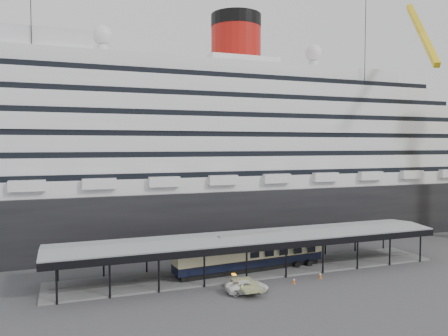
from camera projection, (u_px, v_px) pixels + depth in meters
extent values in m
plane|color=#3E3E40|center=(270.00, 282.00, 56.98)|extent=(200.00, 200.00, 0.00)
cube|color=black|center=(198.00, 210.00, 86.71)|extent=(130.00, 30.00, 10.00)
cylinder|color=#A6130D|center=(236.00, 48.00, 87.77)|extent=(10.00, 10.00, 9.00)
cylinder|color=black|center=(236.00, 21.00, 87.50)|extent=(10.10, 10.10, 2.50)
sphere|color=silver|center=(102.00, 35.00, 78.78)|extent=(3.60, 3.60, 3.60)
sphere|color=silver|center=(313.00, 53.00, 93.97)|extent=(3.60, 3.60, 3.60)
cube|color=slate|center=(254.00, 270.00, 61.66)|extent=(56.00, 8.00, 0.24)
cube|color=slate|center=(256.00, 271.00, 60.98)|extent=(54.00, 0.08, 0.10)
cube|color=slate|center=(252.00, 268.00, 62.33)|extent=(54.00, 0.08, 0.10)
cube|color=black|center=(268.00, 247.00, 57.22)|extent=(56.00, 0.18, 0.90)
cube|color=black|center=(242.00, 234.00, 65.65)|extent=(56.00, 0.18, 0.90)
cube|color=slate|center=(254.00, 235.00, 61.40)|extent=(56.00, 9.00, 0.24)
cylinder|color=black|center=(33.00, 107.00, 66.05)|extent=(0.12, 0.12, 47.21)
cube|color=yellow|center=(422.00, 32.00, 82.61)|extent=(11.42, 18.78, 16.80)
cylinder|color=black|center=(364.00, 116.00, 85.16)|extent=(0.12, 0.12, 47.21)
imported|color=white|center=(247.00, 286.00, 52.81)|extent=(5.38, 2.66, 1.47)
cube|color=black|center=(250.00, 268.00, 61.45)|extent=(21.54, 4.25, 0.71)
cube|color=black|center=(250.00, 261.00, 61.40)|extent=(22.59, 4.74, 1.12)
cube|color=beige|center=(251.00, 253.00, 61.34)|extent=(22.59, 4.78, 1.33)
cube|color=black|center=(251.00, 246.00, 61.29)|extent=(22.59, 4.74, 0.41)
cube|color=#E6570C|center=(244.00, 289.00, 54.01)|extent=(0.44, 0.44, 0.03)
cone|color=#E6570C|center=(244.00, 286.00, 53.99)|extent=(0.37, 0.37, 0.77)
cylinder|color=white|center=(244.00, 285.00, 53.98)|extent=(0.25, 0.25, 0.15)
cube|color=#F2550D|center=(294.00, 283.00, 56.29)|extent=(0.51, 0.51, 0.03)
cone|color=#F2550D|center=(294.00, 280.00, 56.27)|extent=(0.43, 0.43, 0.76)
cylinder|color=white|center=(294.00, 280.00, 56.27)|extent=(0.24, 0.24, 0.15)
cube|color=#DB5B0C|center=(320.00, 278.00, 58.50)|extent=(0.51, 0.51, 0.03)
cone|color=#DB5B0C|center=(320.00, 275.00, 58.48)|extent=(0.43, 0.43, 0.81)
cylinder|color=white|center=(320.00, 274.00, 58.48)|extent=(0.26, 0.26, 0.16)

